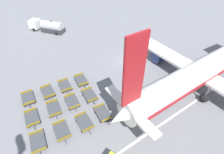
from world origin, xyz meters
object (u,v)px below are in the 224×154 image
baggage_dolly_row_near_col_a (28,98)px  baggage_dolly_row_mid_a_col_a (48,92)px  baggage_dolly_row_mid_a_col_c (62,131)px  baggage_dolly_row_mid_b_col_a (65,86)px  baggage_dolly_row_far_col_b (90,95)px  baggage_dolly_row_mid_b_col_c (84,122)px  baggage_dolly_row_near_col_c (38,142)px  baggage_dolly_row_far_col_a (81,80)px  fuel_tanker_primary (49,27)px  baggage_dolly_row_mid_a_col_b (54,109)px  airplane (205,69)px  baggage_dolly_row_far_col_c (103,113)px  baggage_dolly_row_near_col_b (32,118)px  baggage_dolly_row_mid_b_col_b (72,102)px

baggage_dolly_row_near_col_a → baggage_dolly_row_mid_a_col_a: same height
baggage_dolly_row_mid_a_col_c → baggage_dolly_row_mid_b_col_a: (-7.60, 4.00, 0.00)m
baggage_dolly_row_far_col_b → baggage_dolly_row_mid_b_col_c: bearing=-39.1°
baggage_dolly_row_near_col_a → baggage_dolly_row_near_col_c: 8.14m
baggage_dolly_row_far_col_a → baggage_dolly_row_far_col_b: (3.92, -0.68, 0.00)m
fuel_tanker_primary → baggage_dolly_row_mid_a_col_b: fuel_tanker_primary is taller
airplane → baggage_dolly_row_near_col_c: 26.25m
airplane → baggage_dolly_row_mid_a_col_c: size_ratio=10.40×
baggage_dolly_row_near_col_c → baggage_dolly_row_mid_b_col_c: bearing=81.3°
baggage_dolly_row_mid_a_col_c → baggage_dolly_row_far_col_c: (0.83, 5.83, 0.00)m
baggage_dolly_row_mid_b_col_c → baggage_dolly_row_far_col_a: bearing=153.8°
baggage_dolly_row_near_col_b → baggage_dolly_row_far_col_a: same height
baggage_dolly_row_far_col_c → baggage_dolly_row_near_col_c: bearing=-97.4°
baggage_dolly_row_far_col_a → fuel_tanker_primary: bearing=172.1°
baggage_dolly_row_near_col_c → baggage_dolly_row_mid_a_col_c: (0.31, 2.96, 0.00)m
baggage_dolly_row_mid_a_col_a → baggage_dolly_row_mid_b_col_c: same height
baggage_dolly_row_mid_b_col_a → baggage_dolly_row_mid_b_col_c: bearing=-7.0°
baggage_dolly_row_mid_a_col_c → baggage_dolly_row_far_col_c: bearing=81.9°
baggage_dolly_row_near_col_a → baggage_dolly_row_mid_a_col_a: bearing=80.8°
baggage_dolly_row_mid_b_col_c → baggage_dolly_row_far_col_c: 2.85m
airplane → baggage_dolly_row_far_col_a: 20.21m
baggage_dolly_row_mid_a_col_c → baggage_dolly_row_mid_b_col_b: (-3.70, 3.34, 0.00)m
baggage_dolly_row_near_col_c → baggage_dolly_row_mid_a_col_a: size_ratio=1.01×
baggage_dolly_row_mid_a_col_c → baggage_dolly_row_far_col_b: size_ratio=1.00×
baggage_dolly_row_mid_b_col_a → baggage_dolly_row_mid_b_col_b: 3.95m
baggage_dolly_row_near_col_a → baggage_dolly_row_mid_a_col_b: same height
airplane → fuel_tanker_primary: airplane is taller
baggage_dolly_row_mid_b_col_a → baggage_dolly_row_far_col_b: 4.81m
baggage_dolly_row_near_col_b → baggage_dolly_row_mid_a_col_a: (-3.59, 3.61, 0.00)m
airplane → baggage_dolly_row_far_col_c: (-4.36, -16.72, -2.81)m
baggage_dolly_row_mid_a_col_c → baggage_dolly_row_mid_b_col_a: 8.58m
baggage_dolly_row_near_col_c → baggage_dolly_row_mid_a_col_b: same height
baggage_dolly_row_mid_b_col_c → baggage_dolly_row_far_col_a: size_ratio=0.99×
fuel_tanker_primary → baggage_dolly_row_near_col_a: size_ratio=2.55×
baggage_dolly_row_mid_b_col_a → baggage_dolly_row_mid_b_col_c: size_ratio=1.01×
fuel_tanker_primary → baggage_dolly_row_mid_a_col_c: (29.77, -9.98, -0.79)m
baggage_dolly_row_mid_b_col_b → airplane: bearing=65.2°
baggage_dolly_row_far_col_b → baggage_dolly_row_near_col_c: bearing=-71.9°
baggage_dolly_row_mid_b_col_a → baggage_dolly_row_far_col_c: same height
baggage_dolly_row_near_col_a → baggage_dolly_row_far_col_b: size_ratio=1.00×
fuel_tanker_primary → baggage_dolly_row_mid_b_col_b: size_ratio=2.56×
baggage_dolly_row_mid_b_col_b → baggage_dolly_row_far_col_a: 4.95m
baggage_dolly_row_mid_b_col_b → baggage_dolly_row_far_col_c: (4.53, 2.49, 0.00)m
baggage_dolly_row_mid_b_col_b → baggage_dolly_row_mid_b_col_c: 4.31m
baggage_dolly_row_mid_a_col_b → baggage_dolly_row_mid_b_col_b: size_ratio=1.00×
baggage_dolly_row_near_col_a → fuel_tanker_primary: bearing=151.3°
baggage_dolly_row_mid_a_col_a → baggage_dolly_row_mid_b_col_b: bearing=27.2°
baggage_dolly_row_near_col_c → baggage_dolly_row_mid_b_col_b: same height
baggage_dolly_row_near_col_a → baggage_dolly_row_mid_a_col_b: (4.28, 2.38, 0.00)m
baggage_dolly_row_near_col_c → baggage_dolly_row_far_col_c: size_ratio=1.00×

